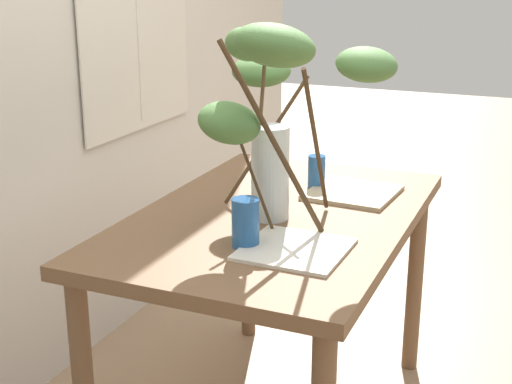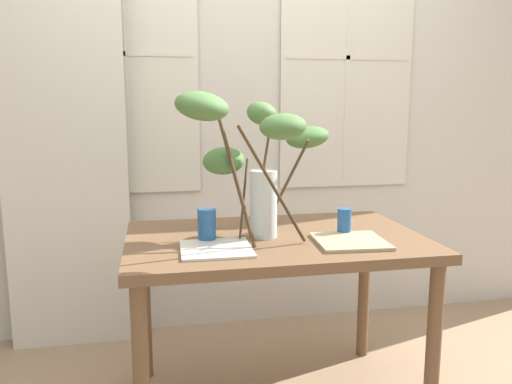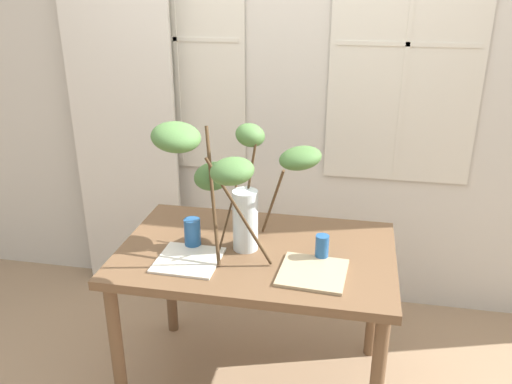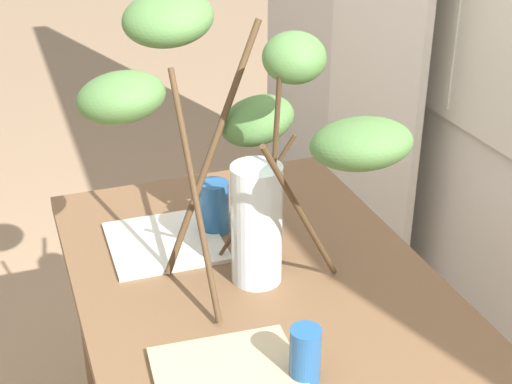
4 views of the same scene
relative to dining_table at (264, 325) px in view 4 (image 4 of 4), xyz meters
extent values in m
cube|color=silver|center=(-0.97, 0.78, 0.43)|extent=(0.66, 0.03, 2.23)
cube|color=brown|center=(0.00, 0.00, 0.08)|extent=(1.26, 0.81, 0.04)
cylinder|color=brown|center=(-0.57, -0.35, -0.31)|extent=(0.06, 0.06, 0.74)
cylinder|color=brown|center=(-0.57, 0.35, -0.31)|extent=(0.06, 0.06, 0.74)
cylinder|color=silver|center=(-0.05, 0.00, 0.24)|extent=(0.12, 0.12, 0.29)
cylinder|color=silver|center=(-0.05, 0.00, 0.15)|extent=(0.10, 0.10, 0.09)
cylinder|color=#47331E|center=(-0.18, -0.06, 0.38)|extent=(0.13, 0.28, 0.55)
ellipsoid|color=#477038|center=(-0.32, -0.12, 0.65)|extent=(0.28, 0.28, 0.16)
cylinder|color=#47331E|center=(0.06, 0.06, 0.31)|extent=(0.14, 0.24, 0.41)
ellipsoid|color=#477038|center=(0.18, 0.12, 0.51)|extent=(0.27, 0.27, 0.13)
cylinder|color=#47331E|center=(-0.05, 0.04, 0.36)|extent=(0.09, 0.02, 0.51)
ellipsoid|color=#477038|center=(-0.04, 0.08, 0.62)|extent=(0.16, 0.15, 0.14)
cylinder|color=#47331E|center=(-0.05, -0.14, 0.34)|extent=(0.29, 0.02, 0.48)
ellipsoid|color=#477038|center=(-0.04, -0.28, 0.58)|extent=(0.18, 0.19, 0.12)
cylinder|color=#47331E|center=(-0.13, 0.03, 0.26)|extent=(0.07, 0.17, 0.32)
ellipsoid|color=#477038|center=(-0.21, 0.06, 0.42)|extent=(0.24, 0.25, 0.15)
cylinder|color=#235693|center=(-0.30, -0.03, 0.17)|extent=(0.08, 0.08, 0.14)
cylinder|color=#235693|center=(0.30, -0.03, 0.15)|extent=(0.06, 0.06, 0.11)
cube|color=silver|center=(-0.28, -0.16, 0.10)|extent=(0.28, 0.28, 0.01)
cube|color=tan|center=(0.28, -0.17, 0.10)|extent=(0.30, 0.30, 0.01)
camera|label=1|loc=(-2.00, -0.78, 0.84)|focal=51.03mm
camera|label=2|loc=(-0.50, -2.07, 0.66)|focal=35.81mm
camera|label=3|loc=(0.41, -2.12, 1.27)|focal=37.12mm
camera|label=4|loc=(1.31, -0.49, 1.06)|focal=52.25mm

